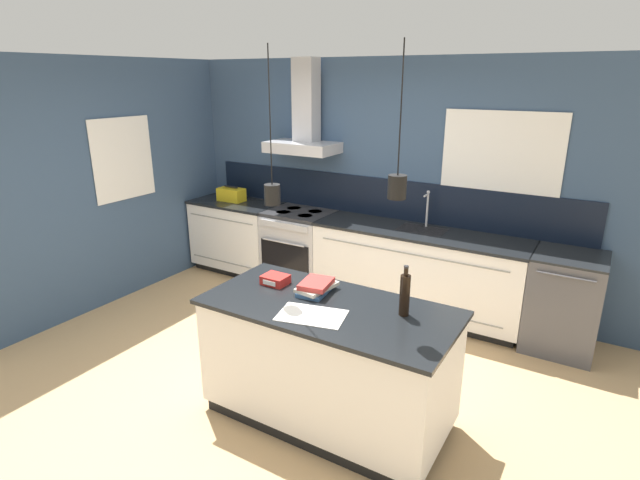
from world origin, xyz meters
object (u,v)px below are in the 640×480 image
(red_supply_box, at_px, (275,280))
(yellow_toolbox, at_px, (231,195))
(oven_range, at_px, (300,249))
(bottle_on_island, at_px, (405,294))
(dishwasher, at_px, (564,302))
(book_stack, at_px, (316,287))

(red_supply_box, distance_m, yellow_toolbox, 2.75)
(oven_range, distance_m, bottle_on_island, 2.80)
(bottle_on_island, bearing_deg, dishwasher, 65.73)
(bottle_on_island, relative_size, yellow_toolbox, 1.01)
(book_stack, bearing_deg, yellow_toolbox, 142.23)
(oven_range, relative_size, red_supply_box, 4.86)
(dishwasher, distance_m, yellow_toolbox, 3.92)
(bottle_on_island, height_order, red_supply_box, bottle_on_island)
(dishwasher, height_order, yellow_toolbox, yellow_toolbox)
(dishwasher, relative_size, yellow_toolbox, 2.68)
(oven_range, relative_size, dishwasher, 1.00)
(dishwasher, bearing_deg, book_stack, -129.40)
(bottle_on_island, height_order, book_stack, bottle_on_island)
(oven_range, distance_m, dishwasher, 2.86)
(bottle_on_island, relative_size, book_stack, 1.04)
(dishwasher, relative_size, book_stack, 2.75)
(book_stack, height_order, yellow_toolbox, yellow_toolbox)
(bottle_on_island, xyz_separation_m, book_stack, (-0.68, 0.01, -0.10))
(book_stack, distance_m, yellow_toolbox, 3.00)
(dishwasher, xyz_separation_m, bottle_on_island, (-0.83, -1.84, 0.60))
(dishwasher, xyz_separation_m, yellow_toolbox, (-3.88, 0.00, 0.54))
(oven_range, relative_size, yellow_toolbox, 2.68)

